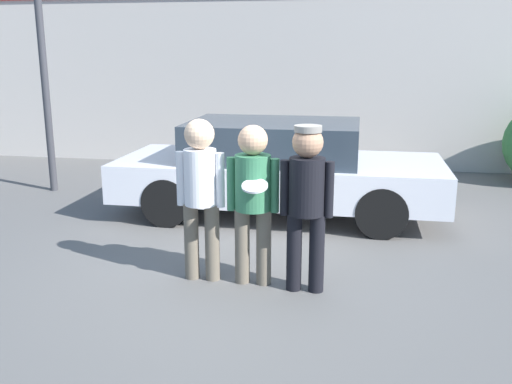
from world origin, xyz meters
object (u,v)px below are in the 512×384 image
person_left (201,187)px  person_middle_with_frisbee (253,192)px  parked_car_near (278,167)px  person_right (307,194)px

person_left → person_middle_with_frisbee: person_left is taller
person_left → parked_car_near: size_ratio=0.36×
person_left → person_right: (1.07, -0.11, -0.00)m
person_left → person_middle_with_frisbee: bearing=-2.1°
person_middle_with_frisbee → person_right: (0.54, -0.09, 0.02)m
parked_car_near → person_left: bearing=-99.4°
person_middle_with_frisbee → parked_car_near: person_middle_with_frisbee is taller
person_right → parked_car_near: bearing=103.9°
person_left → parked_car_near: (0.42, 2.53, -0.29)m
person_left → person_right: size_ratio=1.02×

